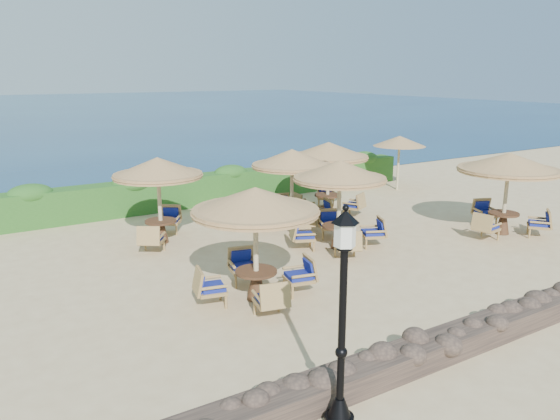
% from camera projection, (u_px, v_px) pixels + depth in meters
% --- Properties ---
extents(ground, '(120.00, 120.00, 0.00)m').
position_uv_depth(ground, '(326.00, 249.00, 16.18)').
color(ground, '#CBB281').
rests_on(ground, ground).
extents(sea, '(160.00, 160.00, 0.00)m').
position_uv_depth(sea, '(18.00, 111.00, 73.82)').
color(sea, navy).
rests_on(sea, ground).
extents(hedge, '(18.00, 0.90, 1.20)m').
position_uv_depth(hedge, '(220.00, 187.00, 21.96)').
color(hedge, '#1E4D19').
rests_on(hedge, ground).
extents(stone_wall, '(15.00, 0.65, 0.44)m').
position_uv_depth(stone_wall, '(509.00, 321.00, 11.02)').
color(stone_wall, '#4E3C31').
rests_on(stone_wall, ground).
extents(lamp_post, '(0.44, 0.44, 3.31)m').
position_uv_depth(lamp_post, '(342.00, 330.00, 7.75)').
color(lamp_post, black).
rests_on(lamp_post, ground).
extents(extra_parasol, '(2.30, 2.30, 2.41)m').
position_uv_depth(extra_parasol, '(399.00, 141.00, 23.92)').
color(extra_parasol, '#C4B58A').
rests_on(extra_parasol, ground).
extents(cafe_set_0, '(2.89, 2.89, 2.65)m').
position_uv_depth(cafe_set_0, '(256.00, 222.00, 12.19)').
color(cafe_set_0, '#C4B58A').
rests_on(cafe_set_0, ground).
extents(cafe_set_1, '(2.85, 2.85, 2.65)m').
position_uv_depth(cafe_set_1, '(339.00, 189.00, 15.88)').
color(cafe_set_1, '#C4B58A').
rests_on(cafe_set_1, ground).
extents(cafe_set_2, '(3.18, 3.18, 2.65)m').
position_uv_depth(cafe_set_2, '(508.00, 174.00, 17.27)').
color(cafe_set_2, '#C4B58A').
rests_on(cafe_set_2, ground).
extents(cafe_set_3, '(2.71, 2.71, 2.65)m').
position_uv_depth(cafe_set_3, '(158.00, 179.00, 16.37)').
color(cafe_set_3, '#C4B58A').
rests_on(cafe_set_3, ground).
extents(cafe_set_4, '(2.89, 2.89, 2.65)m').
position_uv_depth(cafe_set_4, '(292.00, 175.00, 18.14)').
color(cafe_set_4, '#C4B58A').
rests_on(cafe_set_4, ground).
extents(cafe_set_5, '(2.94, 2.94, 2.65)m').
position_uv_depth(cafe_set_5, '(328.00, 162.00, 19.92)').
color(cafe_set_5, '#C4B58A').
rests_on(cafe_set_5, ground).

